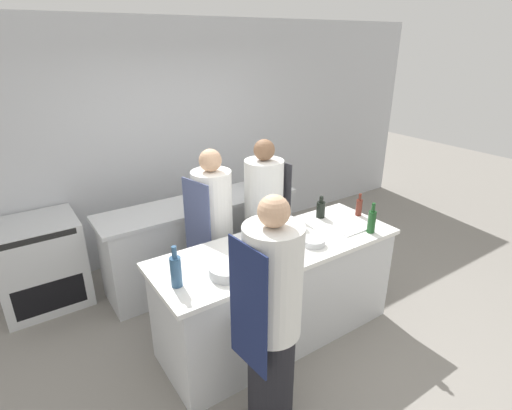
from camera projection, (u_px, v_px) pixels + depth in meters
The scene contains 19 objects.
ground_plane at pixel (277, 333), 3.75m from camera, with size 16.00×16.00×0.00m, color gray.
wall_back at pixel (174, 142), 4.84m from camera, with size 8.00×0.06×2.80m.
prep_counter at pixel (278, 291), 3.57m from camera, with size 2.21×0.78×0.94m.
pass_counter at pixel (202, 240), 4.48m from camera, with size 2.21×0.58×0.94m.
oven_range at pixel (41, 264), 4.04m from camera, with size 0.80×0.67×0.92m.
chef_at_prep_near at pixel (271, 322), 2.57m from camera, with size 0.40×0.38×1.75m.
chef_at_stove at pixel (264, 222), 4.04m from camera, with size 0.43×0.41×1.70m.
chef_at_pass_far at pixel (213, 234), 3.84m from camera, with size 0.42×0.41×1.66m.
bottle_olive_oil at pixel (271, 221), 3.54m from camera, with size 0.08×0.08×0.32m.
bottle_vinegar at pixel (359, 207), 3.93m from camera, with size 0.06×0.06×0.23m.
bottle_wine at pixel (372, 221), 3.58m from camera, with size 0.07×0.07×0.28m.
bottle_cooking_oil at pixel (321, 209), 3.90m from camera, with size 0.09×0.09×0.22m.
bottle_sauce at pixel (176, 271), 2.79m from camera, with size 0.08×0.08×0.32m.
bowl_mixing_large at pixel (313, 242), 3.39m from camera, with size 0.20×0.20×0.06m.
bowl_prep_small at pixel (248, 247), 3.31m from camera, with size 0.24×0.24×0.05m.
bowl_ceramic_blue at pixel (228, 271), 2.95m from camera, with size 0.28×0.28×0.08m.
bowl_wooden_salad at pixel (256, 234), 3.51m from camera, with size 0.18×0.18×0.07m.
cutting_board at pixel (348, 228), 3.68m from camera, with size 0.28×0.24×0.01m.
stockpot at pixel (260, 180), 4.66m from camera, with size 0.26×0.26×0.20m.
Camera 1 is at (-1.84, -2.37, 2.56)m, focal length 28.00 mm.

